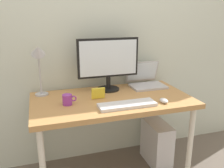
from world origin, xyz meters
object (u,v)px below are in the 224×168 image
object	(u,v)px
keyboard	(127,105)
coffee_mug	(68,100)
desk_lamp	(39,59)
photo_frame	(98,93)
monitor	(108,61)
mouse	(164,101)
laptop	(145,80)
desk	(112,106)
computer_tower	(157,143)

from	to	relation	value
keyboard	coffee_mug	world-z (taller)	coffee_mug
desk_lamp	keyboard	xyz separation A→B (m)	(0.61, -0.42, -0.31)
photo_frame	monitor	bearing A→B (deg)	53.87
mouse	laptop	bearing A→B (deg)	83.05
monitor	desk_lamp	size ratio (longest dim) A/B	1.21
photo_frame	coffee_mug	bearing A→B (deg)	-167.78
laptop	mouse	xyz separation A→B (m)	(-0.06, -0.46, -0.04)
desk_lamp	keyboard	bearing A→B (deg)	-35.07
desk	monitor	xyz separation A→B (m)	(0.03, 0.22, 0.34)
desk	desk_lamp	size ratio (longest dim) A/B	2.87
desk	coffee_mug	distance (m)	0.39
desk	mouse	distance (m)	0.43
coffee_mug	photo_frame	xyz separation A→B (m)	(0.25, 0.06, 0.01)
photo_frame	computer_tower	world-z (taller)	photo_frame
monitor	photo_frame	xyz separation A→B (m)	(-0.15, -0.20, -0.22)
monitor	desk_lamp	bearing A→B (deg)	179.93
monitor	keyboard	size ratio (longest dim) A/B	1.25
desk	laptop	size ratio (longest dim) A/B	4.07
laptop	photo_frame	bearing A→B (deg)	-157.05
desk	mouse	world-z (taller)	mouse
keyboard	coffee_mug	distance (m)	0.46
laptop	computer_tower	size ratio (longest dim) A/B	0.76
laptop	monitor	bearing A→B (deg)	-176.87
photo_frame	desk_lamp	bearing A→B (deg)	155.19
desk_lamp	photo_frame	world-z (taller)	desk_lamp
photo_frame	laptop	bearing A→B (deg)	22.95
keyboard	coffee_mug	bearing A→B (deg)	158.39
laptop	desk_lamp	bearing A→B (deg)	-178.81
keyboard	photo_frame	distance (m)	0.28
laptop	desk_lamp	distance (m)	1.00
photo_frame	computer_tower	distance (m)	0.83
monitor	photo_frame	bearing A→B (deg)	-126.13
desk	coffee_mug	bearing A→B (deg)	-173.70
desk	keyboard	size ratio (longest dim) A/B	2.96
desk	desk_lamp	distance (m)	0.71
computer_tower	monitor	bearing A→B (deg)	160.19
desk	photo_frame	bearing A→B (deg)	172.72
keyboard	mouse	size ratio (longest dim) A/B	4.89
monitor	coffee_mug	distance (m)	0.53
coffee_mug	photo_frame	size ratio (longest dim) A/B	1.00
keyboard	mouse	bearing A→B (deg)	-3.20
desk_lamp	laptop	bearing A→B (deg)	1.19
laptop	coffee_mug	distance (m)	0.83
desk	computer_tower	world-z (taller)	desk
desk_lamp	coffee_mug	world-z (taller)	desk_lamp
monitor	photo_frame	distance (m)	0.33
keyboard	photo_frame	size ratio (longest dim) A/B	4.00
mouse	photo_frame	size ratio (longest dim) A/B	0.82
desk	coffee_mug	size ratio (longest dim) A/B	11.87
desk	computer_tower	bearing A→B (deg)	7.07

